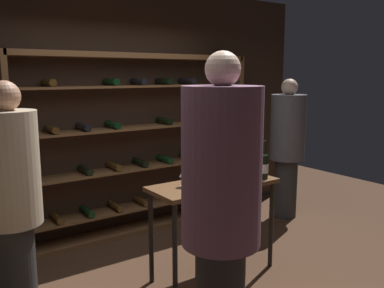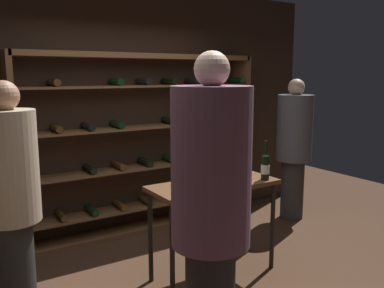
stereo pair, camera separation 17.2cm
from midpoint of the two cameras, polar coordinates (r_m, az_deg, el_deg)
name	(u,v)px [view 1 (the left image)]	position (r m, az deg, el deg)	size (l,w,h in m)	color
back_wall	(107,111)	(5.00, -12.71, 4.49)	(5.87, 0.10, 2.94)	#332319
wine_rack	(140,146)	(5.00, -8.13, -0.25)	(3.02, 0.32, 2.14)	brown
tasting_table	(214,195)	(3.88, 1.76, -7.02)	(1.23, 0.50, 0.91)	brown
person_host_in_suit	(221,205)	(2.51, 2.06, -8.42)	(0.48, 0.48, 2.03)	#272727
person_guest_khaki	(12,194)	(3.40, -25.02, -6.23)	(0.43, 0.43, 1.86)	#2A2A2A
person_guest_plum_blouse	(287,142)	(5.55, 12.18, 0.20)	(0.46, 0.46, 1.84)	#2E2E2E
wine_bottle_gold_foil	(264,165)	(3.99, 8.72, -2.96)	(0.08, 0.08, 0.38)	black
wine_bottle_black_capsule	(236,168)	(3.92, 4.89, -3.31)	(0.08, 0.08, 0.34)	#4C3314
wine_glass_stemmed_left	(184,173)	(3.69, -2.50, -4.08)	(0.08, 0.08, 0.17)	silver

